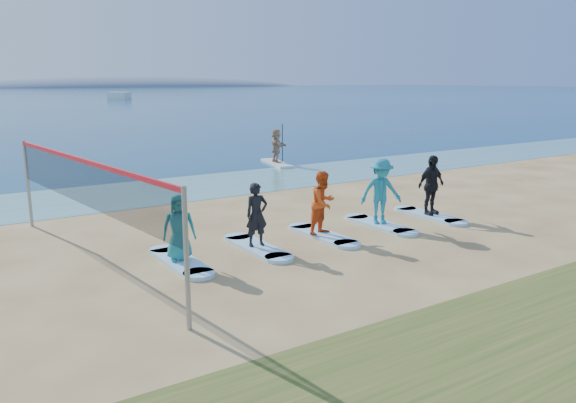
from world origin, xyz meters
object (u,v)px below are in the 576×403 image
student_1 (257,215)px  surfboard_4 (429,215)px  student_0 (179,227)px  student_2 (323,203)px  paddleboarder (276,146)px  surfboard_2 (323,235)px  volleyball_net (84,183)px  student_4 (431,185)px  surfboard_3 (380,225)px  paddleboard (277,163)px  student_3 (381,191)px  surfboard_0 (180,261)px  surfboard_1 (257,247)px  boat_offshore_b (119,99)px

student_1 → surfboard_4: size_ratio=0.73×
student_0 → student_2: bearing=15.8°
student_2 → surfboard_4: student_2 is taller
paddleboarder → surfboard_2: paddleboarder is taller
volleyball_net → student_4: 10.11m
student_2 → surfboard_3: 2.25m
paddleboard → surfboard_3: (-3.86, -11.91, -0.01)m
student_3 → surfboard_0: bearing=-159.7°
volleyball_net → surfboard_1: volleyball_net is taller
boat_offshore_b → surfboard_2: size_ratio=2.86×
surfboard_4 → surfboard_2: bearing=180.0°
surfboard_1 → volleyball_net: bearing=164.4°
boat_offshore_b → surfboard_4: bearing=-121.1°
surfboard_2 → student_3: student_3 is taller
paddleboarder → surfboard_2: 13.33m
volleyball_net → surfboard_0: (1.78, -1.07, -1.86)m
surfboard_3 → student_3: size_ratio=1.16×
student_3 → student_4: size_ratio=1.03×
surfboard_2 → student_2: bearing=0.0°
surfboard_3 → student_4: size_ratio=1.20×
boat_offshore_b → student_0: (-31.26, -109.78, 0.86)m
student_0 → surfboard_0: bearing=0.0°
surfboard_1 → surfboard_3: (4.12, 0.00, 0.00)m
surfboard_0 → student_3: (6.18, 0.00, 0.99)m
volleyball_net → surfboard_3: 8.24m
student_1 → surfboard_2: student_1 is taller
student_3 → surfboard_4: bearing=20.3°
student_1 → surfboard_4: 6.23m
student_2 → student_4: bearing=-15.8°
student_1 → student_3: student_3 is taller
boat_offshore_b → student_2: (-27.14, -109.78, 0.95)m
student_2 → surfboard_4: size_ratio=0.78×
paddleboarder → student_4: (-1.80, -11.91, 0.06)m
surfboard_2 → student_2: size_ratio=1.28×
student_2 → surfboard_3: size_ratio=0.78×
volleyball_net → paddleboarder: volleyball_net is taller
student_0 → student_1: 2.06m
boat_offshore_b → surfboard_4: size_ratio=2.86×
student_1 → volleyball_net: bearing=169.0°
paddleboarder → surfboard_0: 15.60m
student_2 → surfboard_2: bearing=0.0°
student_0 → student_2: size_ratio=0.90×
student_4 → student_0: bearing=177.6°
surfboard_2 → surfboard_3: bearing=0.0°
paddleboarder → surfboard_4: 12.08m
paddleboard → surfboard_4: size_ratio=1.36×
student_2 → surfboard_3: student_2 is taller
surfboard_1 → student_3: bearing=0.0°
surfboard_3 → surfboard_4: (2.06, 0.00, 0.00)m
student_3 → student_0: bearing=-159.7°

